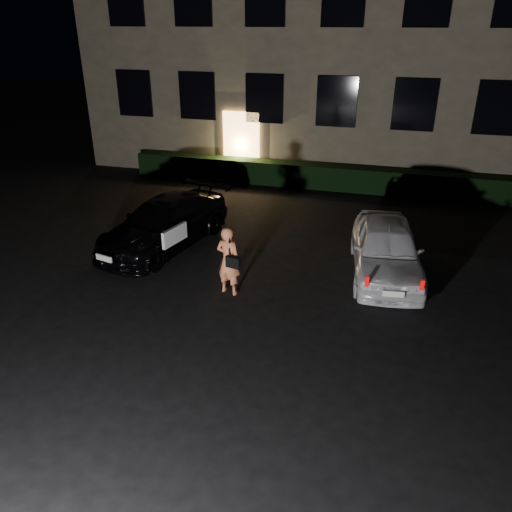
# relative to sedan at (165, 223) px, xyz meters

# --- Properties ---
(ground) EXTENTS (80.00, 80.00, 0.00)m
(ground) POSITION_rel_sedan_xyz_m (3.55, -4.22, -0.64)
(ground) COLOR black
(ground) RESTS_ON ground
(building) EXTENTS (20.00, 8.11, 12.00)m
(building) POSITION_rel_sedan_xyz_m (3.55, 10.77, 5.36)
(building) COLOR brown
(building) RESTS_ON ground
(hedge) EXTENTS (15.00, 0.70, 0.85)m
(hedge) POSITION_rel_sedan_xyz_m (3.55, 6.28, -0.21)
(hedge) COLOR black
(hedge) RESTS_ON ground
(sedan) EXTENTS (2.71, 4.67, 1.27)m
(sedan) POSITION_rel_sedan_xyz_m (0.00, 0.00, 0.00)
(sedan) COLOR black
(sedan) RESTS_ON ground
(hatch) EXTENTS (2.05, 4.05, 1.32)m
(hatch) POSITION_rel_sedan_xyz_m (5.80, -0.10, 0.02)
(hatch) COLOR white
(hatch) RESTS_ON ground
(man) EXTENTS (0.67, 0.51, 1.60)m
(man) POSITION_rel_sedan_xyz_m (2.50, -2.01, 0.16)
(man) COLOR #E77B52
(man) RESTS_ON ground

